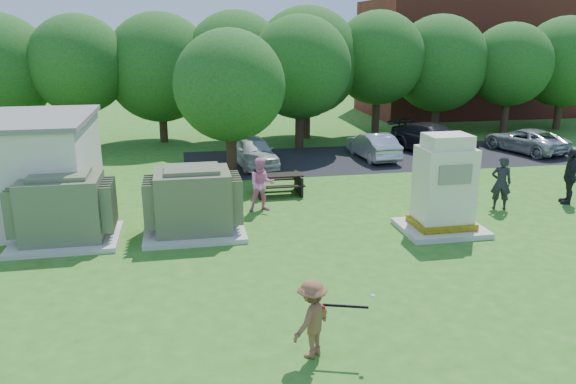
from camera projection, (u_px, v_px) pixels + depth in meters
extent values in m
plane|color=#2D6619|center=(320.00, 290.00, 13.35)|extent=(120.00, 120.00, 0.00)
cube|color=maroon|center=(470.00, 58.00, 40.97)|extent=(15.00, 8.00, 8.00)
cube|color=#232326|center=(392.00, 157.00, 27.35)|extent=(20.00, 6.00, 0.01)
cube|color=beige|center=(67.00, 239.00, 16.40)|extent=(3.00, 2.40, 0.15)
cube|color=#5B6548|center=(63.00, 207.00, 16.13)|extent=(2.20, 1.80, 1.80)
cube|color=#5B6548|center=(59.00, 175.00, 15.86)|extent=(1.60, 1.30, 0.12)
cube|color=#5B6548|center=(16.00, 209.00, 15.89)|extent=(0.32, 1.50, 1.35)
cube|color=#5B6548|center=(109.00, 204.00, 16.35)|extent=(0.32, 1.50, 1.35)
cube|color=beige|center=(195.00, 231.00, 17.07)|extent=(3.00, 2.40, 0.15)
cube|color=#5B6144|center=(193.00, 200.00, 16.80)|extent=(2.20, 1.80, 1.80)
cube|color=#5B6144|center=(192.00, 169.00, 16.53)|extent=(1.60, 1.30, 0.12)
cube|color=#5B6144|center=(150.00, 202.00, 16.56)|extent=(0.32, 1.50, 1.35)
cube|color=#5B6144|center=(235.00, 197.00, 17.02)|extent=(0.32, 1.50, 1.35)
cube|color=beige|center=(441.00, 228.00, 17.28)|extent=(2.47, 2.02, 0.17)
cube|color=yellow|center=(441.00, 223.00, 17.22)|extent=(1.74, 1.40, 0.20)
cube|color=beige|center=(444.00, 184.00, 16.89)|extent=(1.57, 1.24, 2.25)
cube|color=beige|center=(448.00, 141.00, 16.52)|extent=(1.29, 1.01, 0.39)
cube|color=gray|center=(456.00, 175.00, 16.15)|extent=(1.01, 0.04, 0.56)
cube|color=black|center=(278.00, 175.00, 20.97)|extent=(1.79, 0.70, 0.06)
cube|color=black|center=(276.00, 179.00, 21.57)|extent=(1.79, 0.25, 0.05)
cube|color=black|center=(281.00, 187.00, 20.53)|extent=(1.79, 0.25, 0.05)
cube|color=black|center=(258.00, 186.00, 20.93)|extent=(0.08, 1.34, 0.74)
cube|color=black|center=(299.00, 184.00, 21.21)|extent=(0.08, 1.34, 0.74)
imported|color=brown|center=(312.00, 319.00, 10.47)|extent=(1.12, 1.09, 1.54)
imported|color=black|center=(501.00, 183.00, 19.17)|extent=(0.80, 0.67, 1.86)
imported|color=pink|center=(262.00, 185.00, 18.99)|extent=(0.92, 0.72, 1.85)
imported|color=black|center=(570.00, 176.00, 19.82)|extent=(0.92, 1.25, 1.98)
imported|color=silver|center=(253.00, 151.00, 25.40)|extent=(2.14, 4.16, 1.35)
imported|color=#B6B6BB|center=(373.00, 146.00, 26.86)|extent=(1.61, 3.92, 1.26)
imported|color=black|center=(434.00, 139.00, 28.00)|extent=(3.84, 5.37, 1.44)
imported|color=#ABABAF|center=(525.00, 140.00, 28.35)|extent=(3.13, 4.72, 1.20)
cylinder|color=black|center=(346.00, 306.00, 10.44)|extent=(0.83, 0.31, 0.06)
cylinder|color=maroon|center=(319.00, 307.00, 10.40)|extent=(0.23, 0.13, 0.06)
sphere|color=white|center=(373.00, 296.00, 10.35)|extent=(0.09, 0.09, 0.09)
cylinder|color=#47301E|center=(6.00, 125.00, 29.15)|extent=(0.44, 0.44, 2.40)
cylinder|color=#47301E|center=(84.00, 121.00, 29.25)|extent=(0.44, 0.44, 2.80)
sphere|color=#235B1C|center=(78.00, 64.00, 28.45)|extent=(5.00, 5.00, 5.00)
cylinder|color=#47301E|center=(163.00, 121.00, 30.80)|extent=(0.44, 0.44, 2.30)
sphere|color=#235B1C|center=(160.00, 67.00, 30.00)|extent=(5.80, 5.80, 5.80)
cylinder|color=#47301E|center=(237.00, 118.00, 30.62)|extent=(0.44, 0.44, 2.70)
sphere|color=#235B1C|center=(236.00, 62.00, 29.80)|extent=(5.40, 5.40, 5.40)
cylinder|color=#47301E|center=(306.00, 116.00, 31.94)|extent=(0.44, 0.44, 2.50)
sphere|color=#235B1C|center=(307.00, 61.00, 31.09)|extent=(6.00, 6.00, 6.00)
cylinder|color=#47301E|center=(376.00, 112.00, 32.23)|extent=(0.44, 0.44, 2.90)
sphere|color=#235B1C|center=(378.00, 58.00, 31.39)|extent=(5.20, 5.20, 5.20)
cylinder|color=#47301E|center=(436.00, 113.00, 33.59)|extent=(0.44, 0.44, 2.40)
sphere|color=#235B1C|center=(439.00, 64.00, 32.79)|extent=(5.60, 5.60, 5.60)
cylinder|color=#47301E|center=(505.00, 111.00, 33.44)|extent=(0.44, 0.44, 2.60)
sphere|color=#235B1C|center=(510.00, 64.00, 32.68)|extent=(4.80, 4.80, 4.80)
cylinder|color=#47301E|center=(558.00, 109.00, 34.74)|extent=(0.44, 0.44, 2.50)
sphere|color=#235B1C|center=(565.00, 62.00, 33.94)|extent=(5.40, 5.40, 5.40)
cylinder|color=#47301E|center=(231.00, 147.00, 23.69)|extent=(0.44, 0.44, 2.40)
sphere|color=#235B1C|center=(230.00, 85.00, 22.97)|extent=(4.60, 4.60, 4.60)
cylinder|color=#47301E|center=(299.00, 123.00, 29.10)|extent=(0.44, 0.44, 2.60)
sphere|color=#235B1C|center=(300.00, 67.00, 28.31)|extent=(5.20, 5.20, 5.20)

